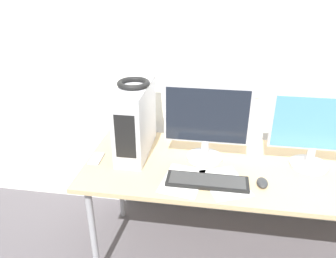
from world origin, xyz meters
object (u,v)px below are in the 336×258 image
Objects in this scene: headphones at (134,83)px; cell_phone at (96,159)px; pc_tower at (135,120)px; monitor_right_near at (316,130)px; monitor_main at (206,121)px; keyboard at (207,181)px; mouse at (262,183)px.

headphones is 1.40× the size of cell_phone.
monitor_right_near is (1.06, -0.02, 0.02)m from pc_tower.
monitor_main reaches higher than pc_tower.
monitor_main is (0.44, -0.03, 0.03)m from pc_tower.
monitor_main is at bearing 96.49° from keyboard.
mouse reaches higher than cell_phone.
keyboard is at bearing -155.63° from monitor_right_near.
headphones is 0.38× the size of monitor_right_near.
pc_tower is 1.04× the size of keyboard.
monitor_main is 1.11× the size of keyboard.
mouse is (0.77, -0.26, -0.21)m from pc_tower.
headphones is 0.52m from cell_phone.
monitor_main reaches higher than monitor_right_near.
monitor_right_near reaches higher than mouse.
pc_tower reaches higher than cell_phone.
headphones is at bearing 30.41° from cell_phone.
mouse is at bearing 5.61° from keyboard.
keyboard is at bearing -31.58° from headphones.
pc_tower reaches higher than mouse.
monitor_main is at bearing -179.17° from monitor_right_near.
monitor_main is at bearing 144.92° from mouse.
monitor_right_near is 5.29× the size of mouse.
headphones is 0.39× the size of monitor_main.
pc_tower is 4.81× the size of mouse.
monitor_main is 0.47m from mouse.
pc_tower is 0.91× the size of monitor_right_near.
monitor_right_near is 1.31m from cell_phone.
headphones is at bearing 148.42° from keyboard.
keyboard is 0.71m from cell_phone.
pc_tower is 0.84m from mouse.
cell_phone is (-0.99, 0.12, -0.01)m from mouse.
pc_tower is 2.39× the size of headphones.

